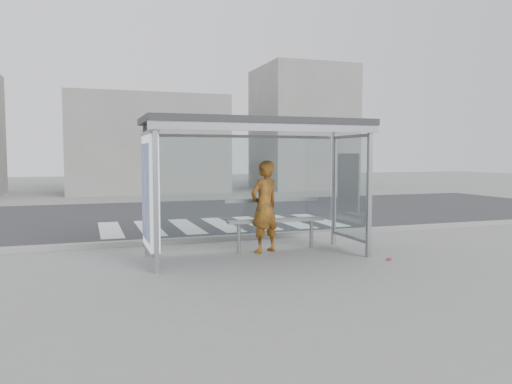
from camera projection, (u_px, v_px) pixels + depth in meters
ground at (257, 257)px, 9.54m from camera, size 80.00×80.00×0.00m
road at (187, 215)px, 16.14m from camera, size 30.00×10.00×0.01m
curb at (229, 238)px, 11.37m from camera, size 30.00×0.18×0.12m
crosswalk at (222, 225)px, 13.94m from camera, size 6.55×3.00×0.00m
bus_shelter at (238, 153)px, 9.33m from camera, size 4.25×1.65×2.62m
building_center at (146, 145)px, 26.33m from camera, size 8.00×5.00×5.00m
building_right at (302, 129)px, 29.17m from camera, size 5.00×5.00×7.00m
person at (264, 207)px, 9.93m from camera, size 0.79×0.67×1.84m
bench at (276, 220)px, 10.14m from camera, size 2.04×0.33×1.05m
soda_can at (389, 259)px, 9.21m from camera, size 0.12×0.11×0.06m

